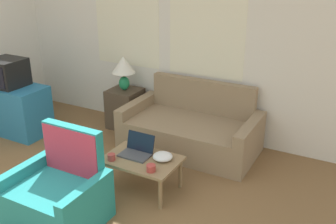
{
  "coord_description": "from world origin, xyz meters",
  "views": [
    {
      "loc": [
        2.63,
        -1.36,
        2.52
      ],
      "look_at": [
        0.57,
        2.45,
        0.75
      ],
      "focal_mm": 42.0,
      "sensor_mm": 36.0,
      "label": 1
    }
  ],
  "objects_px": {
    "couch": "(192,130)",
    "coffee_table": "(142,162)",
    "table_lamp": "(123,68)",
    "laptop": "(137,150)",
    "cup_yellow": "(151,168)",
    "snack_bowl": "(163,157)",
    "cup_navy": "(111,157)",
    "armchair": "(60,195)",
    "television": "(7,72)"
  },
  "relations": [
    {
      "from": "cup_navy",
      "to": "armchair",
      "type": "bearing_deg",
      "value": -103.99
    },
    {
      "from": "laptop",
      "to": "snack_bowl",
      "type": "bearing_deg",
      "value": 5.71
    },
    {
      "from": "television",
      "to": "table_lamp",
      "type": "relative_size",
      "value": 0.96
    },
    {
      "from": "couch",
      "to": "table_lamp",
      "type": "xyz_separation_m",
      "value": [
        -1.2,
        0.15,
        0.68
      ]
    },
    {
      "from": "table_lamp",
      "to": "cup_yellow",
      "type": "distance_m",
      "value": 2.13
    },
    {
      "from": "television",
      "to": "cup_navy",
      "type": "xyz_separation_m",
      "value": [
        2.25,
        -0.61,
        -0.49
      ]
    },
    {
      "from": "television",
      "to": "coffee_table",
      "type": "relative_size",
      "value": 0.59
    },
    {
      "from": "couch",
      "to": "laptop",
      "type": "xyz_separation_m",
      "value": [
        -0.15,
        -1.15,
        0.18
      ]
    },
    {
      "from": "armchair",
      "to": "cup_yellow",
      "type": "relative_size",
      "value": 9.4
    },
    {
      "from": "cup_yellow",
      "to": "laptop",
      "type": "bearing_deg",
      "value": 143.57
    },
    {
      "from": "laptop",
      "to": "cup_navy",
      "type": "distance_m",
      "value": 0.3
    },
    {
      "from": "television",
      "to": "snack_bowl",
      "type": "height_order",
      "value": "television"
    },
    {
      "from": "cup_yellow",
      "to": "couch",
      "type": "bearing_deg",
      "value": 97.33
    },
    {
      "from": "armchair",
      "to": "snack_bowl",
      "type": "distance_m",
      "value": 1.15
    },
    {
      "from": "coffee_table",
      "to": "table_lamp",
      "type": "bearing_deg",
      "value": 130.18
    },
    {
      "from": "couch",
      "to": "coffee_table",
      "type": "relative_size",
      "value": 2.16
    },
    {
      "from": "coffee_table",
      "to": "cup_navy",
      "type": "distance_m",
      "value": 0.34
    },
    {
      "from": "laptop",
      "to": "coffee_table",
      "type": "bearing_deg",
      "value": -30.29
    },
    {
      "from": "coffee_table",
      "to": "cup_navy",
      "type": "height_order",
      "value": "cup_navy"
    },
    {
      "from": "television",
      "to": "laptop",
      "type": "distance_m",
      "value": 2.5
    },
    {
      "from": "couch",
      "to": "table_lamp",
      "type": "distance_m",
      "value": 1.39
    },
    {
      "from": "coffee_table",
      "to": "cup_yellow",
      "type": "distance_m",
      "value": 0.31
    },
    {
      "from": "armchair",
      "to": "laptop",
      "type": "height_order",
      "value": "armchair"
    },
    {
      "from": "table_lamp",
      "to": "television",
      "type": "bearing_deg",
      "value": -145.7
    },
    {
      "from": "cup_navy",
      "to": "laptop",
      "type": "bearing_deg",
      "value": 54.39
    },
    {
      "from": "armchair",
      "to": "snack_bowl",
      "type": "height_order",
      "value": "armchair"
    },
    {
      "from": "coffee_table",
      "to": "laptop",
      "type": "distance_m",
      "value": 0.15
    },
    {
      "from": "coffee_table",
      "to": "laptop",
      "type": "relative_size",
      "value": 2.41
    },
    {
      "from": "couch",
      "to": "table_lamp",
      "type": "relative_size",
      "value": 3.53
    },
    {
      "from": "cup_navy",
      "to": "coffee_table",
      "type": "bearing_deg",
      "value": 34.34
    },
    {
      "from": "laptop",
      "to": "snack_bowl",
      "type": "distance_m",
      "value": 0.32
    },
    {
      "from": "armchair",
      "to": "coffee_table",
      "type": "height_order",
      "value": "armchair"
    },
    {
      "from": "cup_yellow",
      "to": "armchair",
      "type": "bearing_deg",
      "value": -135.42
    },
    {
      "from": "table_lamp",
      "to": "coffee_table",
      "type": "height_order",
      "value": "table_lamp"
    },
    {
      "from": "coffee_table",
      "to": "cup_yellow",
      "type": "bearing_deg",
      "value": -38.81
    },
    {
      "from": "table_lamp",
      "to": "cup_yellow",
      "type": "bearing_deg",
      "value": -48.26
    },
    {
      "from": "armchair",
      "to": "coffee_table",
      "type": "distance_m",
      "value": 0.95
    },
    {
      "from": "table_lamp",
      "to": "cup_yellow",
      "type": "xyz_separation_m",
      "value": [
        1.38,
        -1.54,
        -0.52
      ]
    },
    {
      "from": "cup_navy",
      "to": "cup_yellow",
      "type": "distance_m",
      "value": 0.51
    },
    {
      "from": "cup_yellow",
      "to": "snack_bowl",
      "type": "height_order",
      "value": "snack_bowl"
    },
    {
      "from": "table_lamp",
      "to": "laptop",
      "type": "height_order",
      "value": "table_lamp"
    },
    {
      "from": "armchair",
      "to": "cup_navy",
      "type": "xyz_separation_m",
      "value": [
        0.16,
        0.66,
        0.16
      ]
    },
    {
      "from": "armchair",
      "to": "coffee_table",
      "type": "xyz_separation_m",
      "value": [
        0.44,
        0.84,
        0.07
      ]
    },
    {
      "from": "table_lamp",
      "to": "laptop",
      "type": "xyz_separation_m",
      "value": [
        1.05,
        -1.3,
        -0.5
      ]
    },
    {
      "from": "laptop",
      "to": "cup_navy",
      "type": "relative_size",
      "value": 4.01
    },
    {
      "from": "couch",
      "to": "cup_navy",
      "type": "height_order",
      "value": "couch"
    },
    {
      "from": "laptop",
      "to": "table_lamp",
      "type": "bearing_deg",
      "value": 128.87
    },
    {
      "from": "armchair",
      "to": "table_lamp",
      "type": "height_order",
      "value": "table_lamp"
    },
    {
      "from": "table_lamp",
      "to": "laptop",
      "type": "relative_size",
      "value": 1.47
    },
    {
      "from": "cup_yellow",
      "to": "snack_bowl",
      "type": "xyz_separation_m",
      "value": [
        -0.01,
        0.27,
        0.0
      ]
    }
  ]
}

